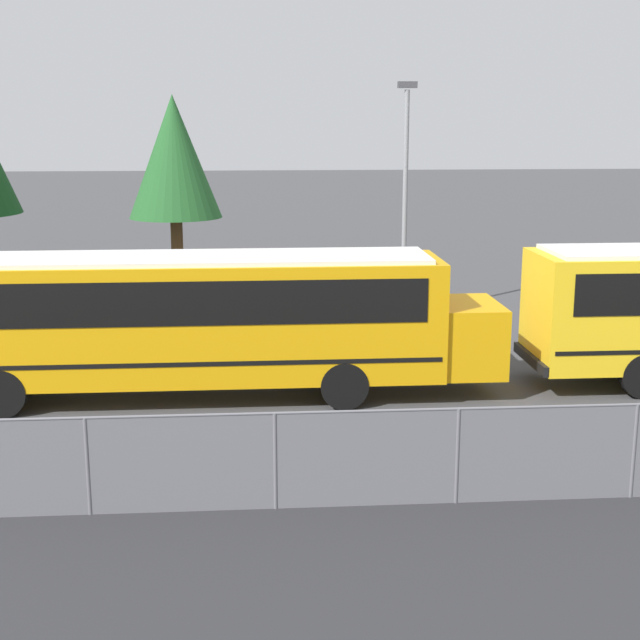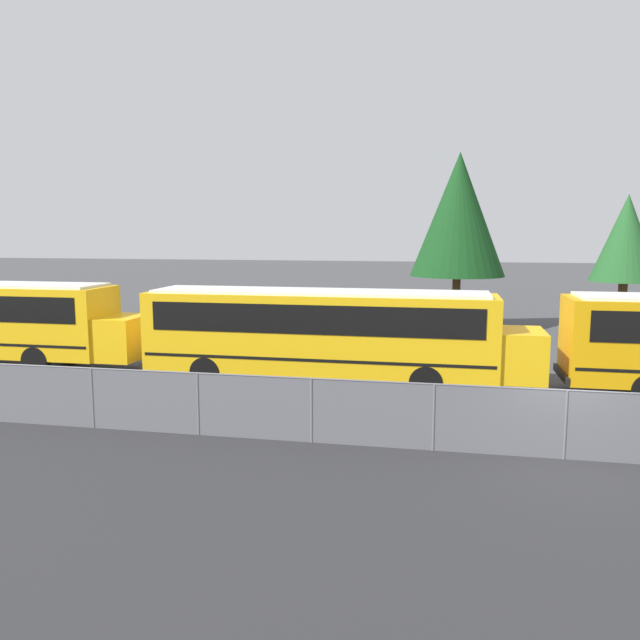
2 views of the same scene
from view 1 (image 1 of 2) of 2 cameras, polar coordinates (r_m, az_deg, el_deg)
The scene contains 3 objects.
school_bus_3 at distance 20.58m, azimuth -8.31°, elevation 0.38°, with size 13.64×2.47×3.34m.
light_pole at distance 28.95m, azimuth 5.48°, elevation 8.29°, with size 0.60×0.24×7.50m.
tree_1 at distance 32.93m, azimuth -9.32°, elevation 10.21°, with size 3.36×3.36×7.22m.
Camera 1 is at (8.84, -13.82, 6.36)m, focal length 50.00 mm.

